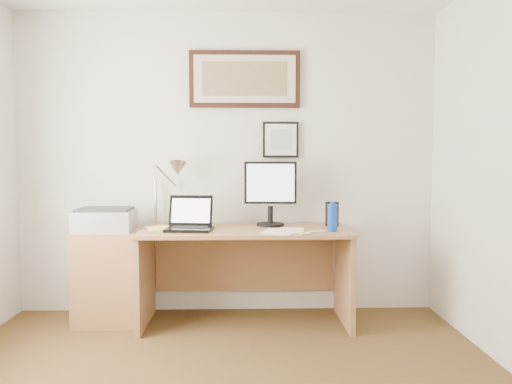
{
  "coord_description": "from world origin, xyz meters",
  "views": [
    {
      "loc": [
        0.13,
        -2.21,
        1.3
      ],
      "look_at": [
        0.23,
        1.43,
        1.05
      ],
      "focal_mm": 35.0,
      "sensor_mm": 36.0,
      "label": 1
    }
  ],
  "objects_px": {
    "printer": "(105,220)",
    "book": "(148,229)",
    "desk": "(245,256)",
    "laptop": "(190,222)",
    "water_bottle": "(332,218)",
    "side_cabinet": "(109,277)",
    "lcd_monitor": "(270,190)"
  },
  "relations": [
    {
      "from": "water_bottle",
      "to": "laptop",
      "type": "bearing_deg",
      "value": 174.17
    },
    {
      "from": "side_cabinet",
      "to": "water_bottle",
      "type": "height_order",
      "value": "water_bottle"
    },
    {
      "from": "water_bottle",
      "to": "printer",
      "type": "relative_size",
      "value": 0.46
    },
    {
      "from": "book",
      "to": "desk",
      "type": "height_order",
      "value": "book"
    },
    {
      "from": "side_cabinet",
      "to": "water_bottle",
      "type": "xyz_separation_m",
      "value": [
        1.72,
        -0.22,
        0.49
      ]
    },
    {
      "from": "side_cabinet",
      "to": "water_bottle",
      "type": "bearing_deg",
      "value": -7.16
    },
    {
      "from": "laptop",
      "to": "lcd_monitor",
      "type": "height_order",
      "value": "lcd_monitor"
    },
    {
      "from": "laptop",
      "to": "printer",
      "type": "height_order",
      "value": "laptop"
    },
    {
      "from": "book",
      "to": "printer",
      "type": "height_order",
      "value": "printer"
    },
    {
      "from": "water_bottle",
      "to": "lcd_monitor",
      "type": "height_order",
      "value": "lcd_monitor"
    },
    {
      "from": "desk",
      "to": "printer",
      "type": "bearing_deg",
      "value": -178.32
    },
    {
      "from": "side_cabinet",
      "to": "lcd_monitor",
      "type": "relative_size",
      "value": 1.4
    },
    {
      "from": "laptop",
      "to": "book",
      "type": "bearing_deg",
      "value": -175.28
    },
    {
      "from": "water_bottle",
      "to": "printer",
      "type": "height_order",
      "value": "water_bottle"
    },
    {
      "from": "side_cabinet",
      "to": "water_bottle",
      "type": "relative_size",
      "value": 3.58
    },
    {
      "from": "desk",
      "to": "book",
      "type": "bearing_deg",
      "value": -167.21
    },
    {
      "from": "water_bottle",
      "to": "desk",
      "type": "height_order",
      "value": "water_bottle"
    },
    {
      "from": "book",
      "to": "printer",
      "type": "xyz_separation_m",
      "value": [
        -0.36,
        0.14,
        0.06
      ]
    },
    {
      "from": "printer",
      "to": "book",
      "type": "bearing_deg",
      "value": -20.86
    },
    {
      "from": "desk",
      "to": "side_cabinet",
      "type": "bearing_deg",
      "value": -178.11
    },
    {
      "from": "book",
      "to": "printer",
      "type": "relative_size",
      "value": 0.53
    },
    {
      "from": "side_cabinet",
      "to": "printer",
      "type": "distance_m",
      "value": 0.45
    },
    {
      "from": "water_bottle",
      "to": "book",
      "type": "bearing_deg",
      "value": 176.55
    },
    {
      "from": "book",
      "to": "printer",
      "type": "bearing_deg",
      "value": 159.14
    },
    {
      "from": "book",
      "to": "desk",
      "type": "distance_m",
      "value": 0.8
    },
    {
      "from": "lcd_monitor",
      "to": "water_bottle",
      "type": "bearing_deg",
      "value": -35.41
    },
    {
      "from": "water_bottle",
      "to": "printer",
      "type": "bearing_deg",
      "value": 172.84
    },
    {
      "from": "desk",
      "to": "lcd_monitor",
      "type": "bearing_deg",
      "value": 17.83
    },
    {
      "from": "water_bottle",
      "to": "lcd_monitor",
      "type": "distance_m",
      "value": 0.58
    },
    {
      "from": "book",
      "to": "lcd_monitor",
      "type": "distance_m",
      "value": 1.01
    },
    {
      "from": "desk",
      "to": "water_bottle",
      "type": "bearing_deg",
      "value": -21.14
    },
    {
      "from": "printer",
      "to": "desk",
      "type": "bearing_deg",
      "value": 1.68
    }
  ]
}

